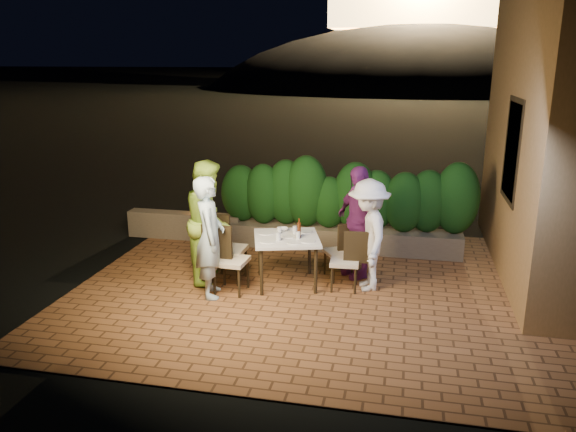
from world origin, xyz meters
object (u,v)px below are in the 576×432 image
(bowl, at_px, (283,229))
(diner_purple, at_px, (358,222))
(chair_right_back, at_px, (339,251))
(beer_bottle, at_px, (299,228))
(dining_table, at_px, (287,261))
(chair_right_front, at_px, (345,260))
(diner_white, at_px, (368,235))
(chair_left_front, at_px, (231,259))
(parapet_lamp, at_px, (198,210))
(diner_green, at_px, (210,221))
(diner_blue, at_px, (210,237))
(chair_left_back, at_px, (229,248))

(bowl, height_order, diner_purple, diner_purple)
(bowl, bearing_deg, chair_right_back, 10.33)
(beer_bottle, xyz_separation_m, chair_right_back, (0.56, 0.40, -0.46))
(dining_table, distance_m, chair_right_front, 0.88)
(diner_white, bearing_deg, beer_bottle, -102.51)
(chair_left_front, height_order, parapet_lamp, chair_left_front)
(dining_table, xyz_separation_m, diner_white, (1.20, 0.10, 0.46))
(beer_bottle, distance_m, chair_right_back, 0.83)
(chair_right_front, relative_size, diner_green, 0.48)
(beer_bottle, height_order, diner_green, diner_green)
(diner_blue, distance_m, diner_purple, 2.32)
(chair_left_back, distance_m, diner_green, 0.51)
(chair_left_back, distance_m, chair_right_front, 1.77)
(diner_green, bearing_deg, diner_blue, -172.47)
(diner_blue, bearing_deg, chair_right_front, -89.51)
(beer_bottle, xyz_separation_m, diner_white, (1.02, 0.03, -0.06))
(dining_table, relative_size, diner_purple, 0.54)
(diner_green, bearing_deg, parapet_lamp, 14.11)
(bowl, xyz_separation_m, chair_left_back, (-0.77, -0.33, -0.25))
(chair_left_front, xyz_separation_m, diner_purple, (1.74, 1.02, 0.38))
(dining_table, bearing_deg, diner_green, -177.91)
(beer_bottle, bearing_deg, bowl, 141.60)
(diner_white, bearing_deg, diner_blue, -86.14)
(chair_left_front, distance_m, diner_blue, 0.49)
(diner_purple, distance_m, parapet_lamp, 3.35)
(bowl, xyz_separation_m, diner_white, (1.33, -0.21, 0.06))
(chair_right_back, bearing_deg, beer_bottle, 3.49)
(beer_bottle, xyz_separation_m, bowl, (-0.31, 0.24, -0.12))
(chair_left_back, relative_size, diner_purple, 0.59)
(diner_purple, bearing_deg, bowl, -115.00)
(chair_right_back, height_order, diner_blue, diner_blue)
(chair_left_front, bearing_deg, chair_right_front, 18.84)
(chair_left_front, relative_size, chair_left_back, 0.96)
(chair_left_front, bearing_deg, dining_table, 34.59)
(dining_table, distance_m, chair_left_back, 0.91)
(bowl, distance_m, chair_right_front, 1.10)
(bowl, bearing_deg, chair_right_front, -17.05)
(dining_table, height_order, chair_right_front, chair_right_front)
(chair_right_back, bearing_deg, diner_blue, 0.21)
(chair_right_back, bearing_deg, bowl, -21.79)
(bowl, relative_size, parapet_lamp, 1.23)
(bowl, distance_m, chair_left_back, 0.87)
(chair_left_front, height_order, chair_right_back, chair_left_front)
(beer_bottle, bearing_deg, diner_green, -175.51)
(chair_right_back, bearing_deg, diner_purple, 171.47)
(chair_right_back, distance_m, parapet_lamp, 3.14)
(diner_purple, relative_size, parapet_lamp, 12.59)
(beer_bottle, xyz_separation_m, diner_blue, (-1.16, -0.69, -0.01))
(beer_bottle, bearing_deg, diner_blue, -149.35)
(diner_green, bearing_deg, chair_left_front, -143.56)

